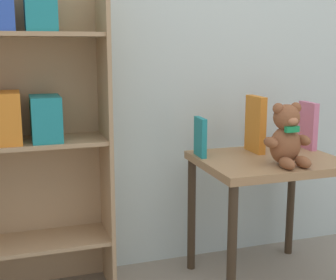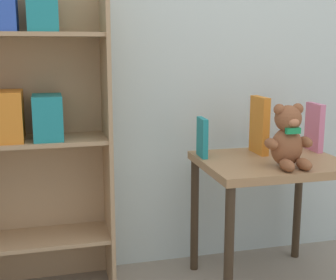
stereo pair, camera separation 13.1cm
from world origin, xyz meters
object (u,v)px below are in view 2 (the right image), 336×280
Objects in this scene: bookshelf_side at (29,117)px; book_standing_orange at (259,125)px; teddy_bear at (288,138)px; display_table at (270,179)px; book_standing_pink at (314,127)px; book_standing_teal at (202,137)px.

bookshelf_side is 1.05m from book_standing_orange.
teddy_bear is at bearing -19.29° from bookshelf_side.
bookshelf_side reaches higher than display_table.
teddy_bear is (0.01, -0.13, 0.21)m from display_table.
book_standing_pink is (0.28, 0.25, -0.01)m from teddy_bear.
bookshelf_side reaches higher than book_standing_orange.
book_standing_pink is (0.28, 0.12, 0.21)m from display_table.
bookshelf_side is 1.12m from teddy_bear.
book_standing_orange is at bearing 3.25° from book_standing_teal.
display_table is 0.37m from book_standing_pink.
display_table is 3.48× the size of book_standing_teal.
book_standing_orange reaches higher than display_table.
book_standing_orange is (1.05, -0.11, -0.06)m from bookshelf_side.
book_standing_pink is at bearing -5.19° from bookshelf_side.
display_table is at bearing 93.45° from teddy_bear.
book_standing_pink is at bearing 22.28° from display_table.
teddy_bear is at bearing -135.81° from book_standing_pink.
bookshelf_side is at bearing 174.23° from book_standing_orange.
bookshelf_side is 7.83× the size of book_standing_teal.
bookshelf_side is at bearing 177.05° from book_standing_pink.
book_standing_teal is at bearing -178.88° from book_standing_pink.
book_standing_teal is 0.67× the size of book_standing_orange.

